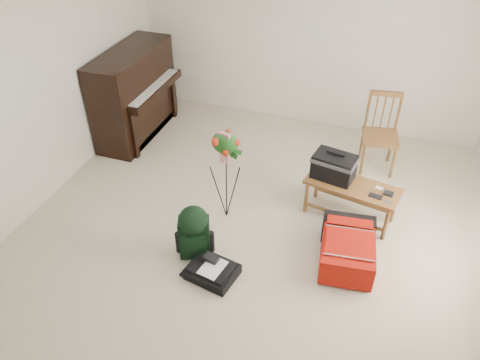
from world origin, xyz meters
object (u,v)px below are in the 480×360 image
at_px(bench, 339,174).
at_px(green_backpack, 194,230).
at_px(red_suitcase, 348,245).
at_px(dining_chair, 381,134).
at_px(black_duffel, 212,271).
at_px(flower_stand, 226,176).
at_px(piano, 135,96).

relative_size(bench, green_backpack, 1.75).
bearing_deg(green_backpack, red_suitcase, -3.60).
xyz_separation_m(bench, red_suitcase, (0.26, -0.67, -0.38)).
relative_size(dining_chair, red_suitcase, 1.21).
bearing_deg(black_duffel, flower_stand, 112.39).
bearing_deg(black_duffel, green_backpack, 152.44).
bearing_deg(bench, black_duffel, -114.84).
bearing_deg(bench, flower_stand, -147.58).
relative_size(piano, green_backpack, 2.41).
distance_m(dining_chair, green_backpack, 2.79).
bearing_deg(black_duffel, bench, 65.21).
distance_m(dining_chair, flower_stand, 2.20).
relative_size(dining_chair, green_backpack, 1.64).
height_order(dining_chair, red_suitcase, dining_chair).
bearing_deg(black_duffel, piano, 143.21).
distance_m(bench, red_suitcase, 0.82).
relative_size(dining_chair, black_duffel, 1.92).
bearing_deg(red_suitcase, dining_chair, 79.84).
bearing_deg(red_suitcase, bench, 104.12).
height_order(dining_chair, green_backpack, dining_chair).
relative_size(green_backpack, flower_stand, 0.53).
height_order(piano, flower_stand, piano).
bearing_deg(flower_stand, bench, 33.64).
relative_size(bench, red_suitcase, 1.29).
distance_m(piano, bench, 3.15).
height_order(bench, red_suitcase, bench).
bearing_deg(dining_chair, black_duffel, -127.57).
xyz_separation_m(piano, flower_stand, (1.86, -1.33, -0.03)).
bearing_deg(dining_chair, bench, -117.15).
bearing_deg(flower_stand, green_backpack, -86.32).
height_order(piano, black_duffel, piano).
distance_m(green_backpack, flower_stand, 0.72).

